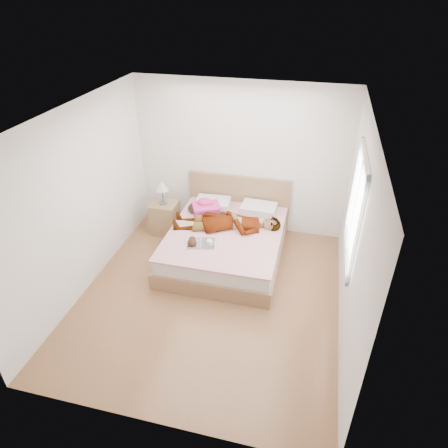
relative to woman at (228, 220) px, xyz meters
name	(u,v)px	position (x,y,z in m)	size (l,w,h in m)	color
ground	(210,295)	(0.00, -1.11, -0.63)	(4.00, 4.00, 0.00)	#53301A
woman	(228,220)	(0.00, 0.00, 0.00)	(0.65, 1.72, 0.24)	white
hair	(201,206)	(-0.57, 0.45, -0.08)	(0.43, 0.53, 0.08)	black
phone	(204,201)	(-0.50, 0.40, 0.07)	(0.05, 0.10, 0.01)	silver
room_shell	(355,210)	(1.78, -0.81, 0.87)	(4.00, 4.00, 4.00)	white
bed	(227,240)	(0.00, -0.07, -0.35)	(1.80, 2.08, 1.00)	brown
towel	(206,207)	(-0.46, 0.35, -0.02)	(0.55, 0.51, 0.23)	#E73F96
magazine	(201,244)	(-0.27, -0.59, -0.11)	(0.52, 0.40, 0.03)	white
coffee_mug	(210,243)	(-0.13, -0.60, -0.07)	(0.12, 0.09, 0.09)	white
plush_toy	(192,242)	(-0.39, -0.65, -0.06)	(0.17, 0.22, 0.11)	black
nightstand	(165,215)	(-1.24, 0.38, -0.30)	(0.45, 0.40, 0.98)	olive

